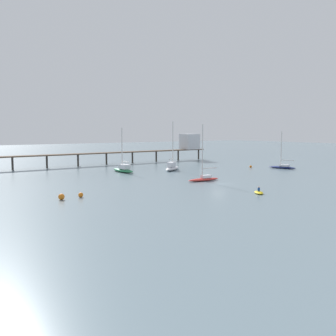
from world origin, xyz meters
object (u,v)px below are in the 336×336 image
sailboat_green (123,169)px  sailboat_navy (282,166)px  sailboat_red (204,177)px  sailboat_white (172,167)px  mooring_buoy_inner (81,195)px  pier (162,146)px  mooring_buoy_far (251,167)px  dinghy_yellow (259,192)px  mooring_buoy_mid (61,197)px

sailboat_green → sailboat_navy: (36.90, -15.38, -0.17)m
sailboat_red → sailboat_white: size_ratio=0.92×
mooring_buoy_inner → sailboat_navy: bearing=10.5°
pier → sailboat_green: sailboat_green is taller
sailboat_green → mooring_buoy_inner: bearing=-129.0°
mooring_buoy_far → sailboat_white: bearing=161.8°
pier → mooring_buoy_inner: bearing=-134.5°
sailboat_green → mooring_buoy_far: 33.16m
dinghy_yellow → mooring_buoy_inner: 27.01m
sailboat_green → sailboat_white: (11.73, -2.88, 0.10)m
sailboat_navy → mooring_buoy_mid: 62.14m
mooring_buoy_inner → sailboat_white: bearing=35.3°
sailboat_navy → mooring_buoy_inner: bearing=-169.5°
pier → sailboat_white: sailboat_white is taller
pier → mooring_buoy_inner: size_ratio=95.57×
dinghy_yellow → pier: bearing=69.8°
dinghy_yellow → mooring_buoy_far: dinghy_yellow is taller
sailboat_red → sailboat_white: sailboat_white is taller
dinghy_yellow → mooring_buoy_inner: dinghy_yellow is taller
dinghy_yellow → sailboat_green: bearing=94.1°
pier → sailboat_navy: (12.42, -35.71, -4.28)m
pier → mooring_buoy_mid: pier is taller
sailboat_red → mooring_buoy_far: bearing=26.0°
sailboat_white → dinghy_yellow: 36.88m
sailboat_green → dinghy_yellow: 38.74m
mooring_buoy_inner → dinghy_yellow: bearing=-27.5°
sailboat_white → mooring_buoy_inner: (-32.93, -23.30, -0.48)m
sailboat_white → sailboat_green: bearing=166.2°
sailboat_white → mooring_buoy_mid: (-35.96, -23.68, -0.40)m
mooring_buoy_inner → mooring_buoy_mid: mooring_buoy_mid is taller
sailboat_white → dinghy_yellow: bearing=-104.1°
mooring_buoy_far → mooring_buoy_mid: mooring_buoy_mid is taller
pier → sailboat_white: (-12.75, -23.21, -4.01)m
sailboat_red → mooring_buoy_far: (26.38, 12.88, -0.36)m
sailboat_red → dinghy_yellow: (-2.64, -16.28, -0.48)m
sailboat_red → dinghy_yellow: size_ratio=3.67×
dinghy_yellow → mooring_buoy_inner: size_ratio=4.06×
pier → dinghy_yellow: 63.02m
mooring_buoy_mid → sailboat_white: bearing=33.4°
pier → mooring_buoy_mid: 67.75m
mooring_buoy_inner → sailboat_green: bearing=51.0°
dinghy_yellow → mooring_buoy_far: size_ratio=4.52×
pier → sailboat_navy: bearing=-70.8°
mooring_buoy_far → pier: bearing=103.8°
sailboat_red → sailboat_white: (6.33, 19.48, 0.15)m
dinghy_yellow → sailboat_navy: bearing=34.3°
dinghy_yellow → mooring_buoy_mid: size_ratio=3.32×
sailboat_red → mooring_buoy_mid: sailboat_red is taller
sailboat_navy → mooring_buoy_inner: sailboat_navy is taller
sailboat_navy → sailboat_red: bearing=-167.5°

